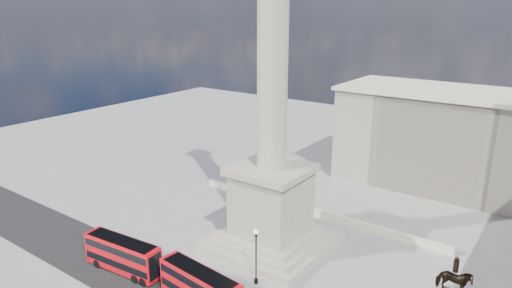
{
  "coord_description": "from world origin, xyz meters",
  "views": [
    {
      "loc": [
        29.46,
        -39.13,
        29.68
      ],
      "look_at": [
        0.59,
        0.9,
        14.82
      ],
      "focal_mm": 32.0,
      "sensor_mm": 36.0,
      "label": 1
    }
  ],
  "objects_px": {
    "red_bus_a": "(123,255)",
    "red_bus_b": "(201,288)",
    "victorian_lamp": "(256,252)",
    "nelsons_column": "(272,150)"
  },
  "relations": [
    {
      "from": "victorian_lamp",
      "to": "nelsons_column",
      "type": "bearing_deg",
      "value": 113.23
    },
    {
      "from": "nelsons_column",
      "to": "red_bus_b",
      "type": "distance_m",
      "value": 18.25
    },
    {
      "from": "nelsons_column",
      "to": "victorian_lamp",
      "type": "relative_size",
      "value": 7.48
    },
    {
      "from": "nelsons_column",
      "to": "victorian_lamp",
      "type": "bearing_deg",
      "value": -66.77
    },
    {
      "from": "red_bus_b",
      "to": "victorian_lamp",
      "type": "height_order",
      "value": "victorian_lamp"
    },
    {
      "from": "red_bus_a",
      "to": "red_bus_b",
      "type": "height_order",
      "value": "same"
    },
    {
      "from": "red_bus_b",
      "to": "red_bus_a",
      "type": "bearing_deg",
      "value": -172.33
    },
    {
      "from": "red_bus_b",
      "to": "nelsons_column",
      "type": "bearing_deg",
      "value": 100.05
    },
    {
      "from": "nelsons_column",
      "to": "red_bus_a",
      "type": "distance_m",
      "value": 21.32
    },
    {
      "from": "red_bus_b",
      "to": "victorian_lamp",
      "type": "xyz_separation_m",
      "value": [
        2.25,
        6.6,
        1.77
      ]
    }
  ]
}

